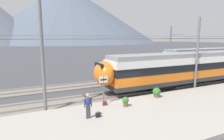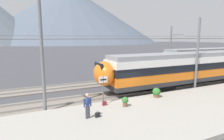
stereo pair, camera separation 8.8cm
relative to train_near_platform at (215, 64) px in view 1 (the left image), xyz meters
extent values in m
plane|color=#424247|center=(-13.30, -1.07, -2.23)|extent=(400.00, 400.00, 0.00)
cube|color=#A39E93|center=(-13.30, -5.72, -2.08)|extent=(120.00, 7.81, 0.31)
cube|color=slate|center=(-13.30, 0.00, -2.17)|extent=(120.00, 3.00, 0.12)
cube|color=gray|center=(-13.30, -0.72, -2.03)|extent=(120.00, 0.07, 0.16)
cube|color=gray|center=(-13.30, 0.72, -2.03)|extent=(120.00, 0.07, 0.16)
cube|color=slate|center=(-13.30, 5.20, -2.17)|extent=(120.00, 3.00, 0.12)
cube|color=gray|center=(-13.30, 4.48, -2.03)|extent=(120.00, 0.07, 0.16)
cube|color=gray|center=(-13.30, 5.92, -2.03)|extent=(120.00, 0.07, 0.16)
cube|color=#2D2D30|center=(0.59, 0.00, -1.31)|extent=(29.92, 2.92, 0.45)
cube|color=orange|center=(0.59, 0.00, -0.66)|extent=(29.92, 2.92, 0.85)
cube|color=black|center=(0.59, 0.00, 0.14)|extent=(29.92, 2.96, 0.75)
cube|color=silver|center=(0.59, 0.00, 0.84)|extent=(29.92, 2.92, 0.65)
cube|color=gray|center=(0.59, 0.00, 1.39)|extent=(29.62, 2.72, 0.45)
cube|color=black|center=(-8.68, 0.00, -1.74)|extent=(2.80, 2.34, 0.42)
ellipsoid|color=orange|center=(-14.92, 0.00, 0.04)|extent=(1.80, 2.69, 2.25)
cube|color=black|center=(-15.42, 0.00, 0.47)|extent=(0.16, 1.75, 1.19)
cube|color=black|center=(2.73, 5.20, -1.74)|extent=(2.80, 2.29, 0.42)
ellipsoid|color=#1E6638|center=(-3.28, 5.20, 0.04)|extent=(1.80, 2.63, 2.25)
cube|color=black|center=(-3.78, 5.20, 0.47)|extent=(0.16, 1.72, 1.19)
cylinder|color=slate|center=(-20.30, -1.59, 1.78)|extent=(0.24, 0.24, 8.02)
cube|color=slate|center=(-20.30, -0.80, 3.42)|extent=(0.10, 1.89, 0.10)
cylinder|color=#473823|center=(-20.30, 0.00, 3.17)|extent=(48.86, 0.02, 0.02)
cylinder|color=slate|center=(-5.02, -1.59, 1.55)|extent=(0.24, 0.24, 7.57)
cube|color=slate|center=(-5.02, -0.80, 3.44)|extent=(0.10, 1.89, 0.10)
cylinder|color=#473823|center=(-5.02, 0.00, 3.19)|extent=(48.86, 0.02, 0.02)
cylinder|color=slate|center=(-0.46, 7.54, 1.41)|extent=(0.24, 0.24, 7.28)
cube|color=slate|center=(-0.46, 6.37, 3.73)|extent=(0.10, 2.64, 0.10)
cylinder|color=#473823|center=(-0.46, 5.20, 3.48)|extent=(48.86, 0.02, 0.02)
cylinder|color=#59595B|center=(-16.02, -2.47, -0.80)|extent=(0.08, 0.08, 2.26)
cube|color=silver|center=(-16.02, -2.47, 0.08)|extent=(0.70, 0.06, 0.50)
cube|color=black|center=(-16.02, -2.51, 0.08)|extent=(0.52, 0.01, 0.10)
cylinder|color=#383842|center=(-18.04, -4.50, -1.51)|extent=(0.14, 0.14, 0.82)
cylinder|color=#383842|center=(-17.88, -4.50, -1.51)|extent=(0.14, 0.14, 0.82)
ellipsoid|color=navy|center=(-17.96, -4.50, -0.79)|extent=(0.36, 0.22, 0.62)
sphere|color=tan|center=(-17.96, -4.50, -0.34)|extent=(0.22, 0.22, 0.22)
cylinder|color=navy|center=(-18.18, -4.50, -0.84)|extent=(0.09, 0.09, 0.58)
cylinder|color=navy|center=(-17.74, -4.50, -0.84)|extent=(0.09, 0.09, 0.58)
cube|color=black|center=(-17.32, -4.60, -1.77)|extent=(0.32, 0.18, 0.31)
torus|color=black|center=(-17.32, -4.60, -1.57)|extent=(0.16, 0.02, 0.16)
cube|color=maroon|center=(-16.03, -2.72, -1.77)|extent=(0.32, 0.18, 0.30)
torus|color=maroon|center=(-16.03, -2.72, -1.58)|extent=(0.16, 0.02, 0.16)
cylinder|color=brown|center=(-14.69, -3.61, -1.75)|extent=(0.36, 0.36, 0.35)
sphere|color=#33752D|center=(-14.69, -3.61, -1.42)|extent=(0.51, 0.51, 0.51)
sphere|color=#DB5193|center=(-14.69, -3.61, -1.30)|extent=(0.28, 0.28, 0.28)
cylinder|color=brown|center=(-11.05, -2.75, -1.78)|extent=(0.49, 0.49, 0.29)
sphere|color=#33752D|center=(-11.05, -2.75, -1.42)|extent=(0.71, 0.71, 0.71)
sphere|color=red|center=(-11.05, -2.75, -1.27)|extent=(0.39, 0.39, 0.39)
cone|color=#515B6B|center=(29.03, 206.00, 28.79)|extent=(194.11, 194.11, 62.03)
camera|label=1|loc=(-21.65, -15.91, 3.29)|focal=30.84mm
camera|label=2|loc=(-21.57, -15.95, 3.29)|focal=30.84mm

